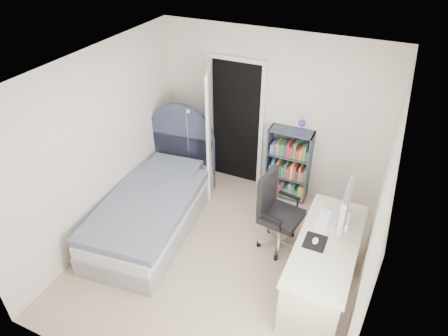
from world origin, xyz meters
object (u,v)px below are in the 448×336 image
at_px(floor_lamp, 189,156).
at_px(desk, 324,264).
at_px(bed, 155,205).
at_px(nightstand, 199,159).
at_px(bookcase, 289,167).
at_px(office_chair, 276,208).

distance_m(floor_lamp, desk, 2.69).
xyz_separation_m(bed, nightstand, (0.03, 1.29, 0.03)).
xyz_separation_m(bed, bookcase, (1.51, 1.40, 0.20)).
bearing_deg(floor_lamp, bookcase, 15.02).
xyz_separation_m(floor_lamp, desk, (2.40, -1.22, -0.14)).
bearing_deg(floor_lamp, desk, -26.98).
relative_size(desk, office_chair, 1.46).
distance_m(nightstand, desk, 2.82).
relative_size(bookcase, office_chair, 1.23).
distance_m(floor_lamp, office_chair, 1.78).
bearing_deg(bookcase, floor_lamp, -164.98).
xyz_separation_m(bed, floor_lamp, (0.02, 1.00, 0.25)).
bearing_deg(bed, office_chair, 10.41).
relative_size(floor_lamp, desk, 0.86).
distance_m(nightstand, bookcase, 1.50).
xyz_separation_m(nightstand, desk, (2.39, -1.50, 0.08)).
distance_m(nightstand, office_chair, 1.92).
xyz_separation_m(nightstand, bookcase, (1.48, 0.12, 0.17)).
relative_size(floor_lamp, bookcase, 1.02).
distance_m(desk, office_chair, 0.94).
relative_size(bed, floor_lamp, 1.73).
distance_m(bed, bookcase, 2.07).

